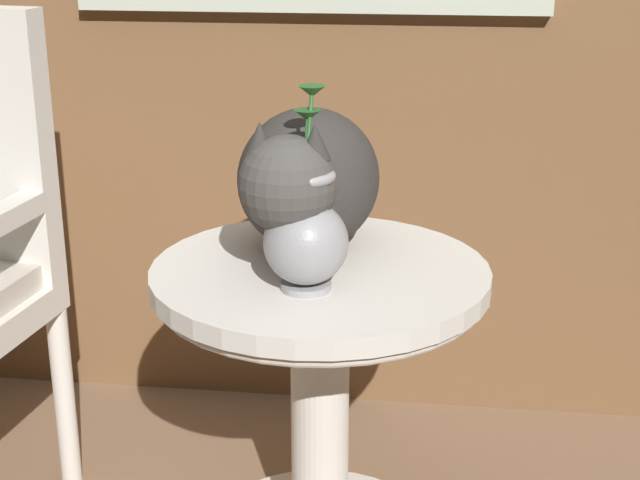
# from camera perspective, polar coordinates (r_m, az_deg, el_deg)

# --- Properties ---
(wicker_side_table) EXTENTS (0.60, 0.60, 0.59)m
(wicker_side_table) POSITION_cam_1_polar(r_m,az_deg,el_deg) (1.76, 0.00, -7.36)
(wicker_side_table) COLOR silver
(wicker_side_table) RESTS_ON ground_plane
(cat) EXTENTS (0.27, 0.63, 0.27)m
(cat) POSITION_cam_1_polar(r_m,az_deg,el_deg) (1.72, -0.84, 3.60)
(cat) COLOR #33302D
(cat) RESTS_ON wicker_side_table
(pewter_vase_with_ivy) EXTENTS (0.14, 0.14, 0.33)m
(pewter_vase_with_ivy) POSITION_cam_1_polar(r_m,az_deg,el_deg) (1.55, -0.84, 0.45)
(pewter_vase_with_ivy) COLOR #99999E
(pewter_vase_with_ivy) RESTS_ON wicker_side_table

